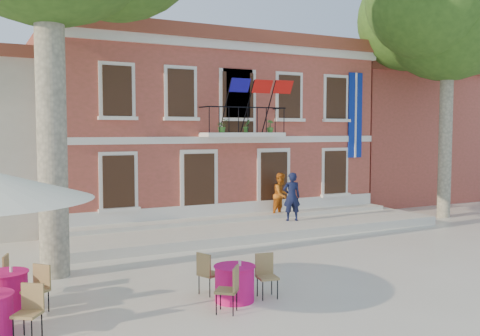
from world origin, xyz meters
name	(u,v)px	position (x,y,z in m)	size (l,w,h in m)	color
ground	(271,266)	(0.00, 0.00, 0.00)	(90.00, 90.00, 0.00)	beige
main_building	(198,128)	(2.00, 9.99, 3.78)	(13.50, 9.59, 7.50)	#B94D43
neighbor_east	(387,138)	(14.00, 11.00, 3.22)	(9.40, 9.40, 6.40)	#B94D43
terrace	(258,228)	(2.00, 4.40, 0.15)	(14.00, 3.40, 0.30)	silver
plane_tree_east	(449,10)	(10.63, 3.80, 8.61)	(5.92, 5.92, 11.62)	#A59E84
pedestrian_navy	(292,197)	(3.47, 4.44, 1.20)	(0.66, 0.43, 1.80)	black
pedestrian_orange	(281,195)	(3.63, 5.43, 1.16)	(0.83, 0.65, 1.71)	#C16116
cafe_table_0	(6,288)	(-6.58, -0.52, 0.43)	(1.79, 1.83, 0.95)	#BF1264
cafe_table_1	(235,281)	(-2.20, -2.19, 0.43)	(1.75, 1.85, 0.95)	#BF1264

